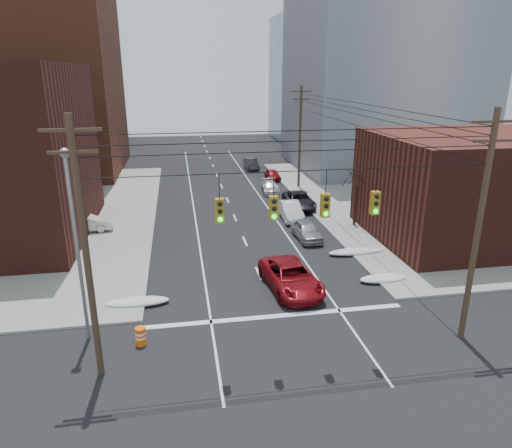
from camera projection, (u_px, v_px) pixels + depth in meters
name	position (u px, v px, depth m)	size (l,w,h in m)	color
ground	(311.00, 398.00, 18.25)	(160.00, 160.00, 0.00)	black
sidewalk_ne	(486.00, 195.00, 47.81)	(40.00, 40.00, 0.15)	gray
building_brick_tall	(8.00, 48.00, 54.44)	(24.00, 20.00, 30.00)	brown
building_brick_far	(54.00, 109.00, 81.27)	(22.00, 18.00, 12.00)	#4A1D16
building_office	(383.00, 71.00, 58.93)	(22.00, 20.00, 25.00)	gray
building_glass	(331.00, 79.00, 84.02)	(20.00, 18.00, 22.00)	gray
building_storefront	(481.00, 187.00, 34.83)	(16.00, 12.00, 8.00)	#4A1D16
utility_pole_left	(86.00, 249.00, 17.84)	(2.20, 0.28, 11.00)	#473323
utility_pole_right	(479.00, 226.00, 20.58)	(2.20, 0.28, 11.00)	#473323
utility_pole_far	(300.00, 135.00, 49.54)	(2.20, 0.28, 11.00)	#473323
traffic_signals	(300.00, 205.00, 18.76)	(17.00, 0.42, 2.02)	black
street_light	(75.00, 232.00, 20.55)	(0.44, 0.44, 9.32)	gray
bare_tree	(355.00, 200.00, 37.74)	(2.09, 2.20, 4.93)	black
snow_nw	(137.00, 302.00, 25.39)	(3.50, 1.08, 0.42)	silver
snow_ne	(383.00, 278.00, 28.25)	(3.00, 1.08, 0.42)	silver
snow_east_far	(356.00, 252.00, 32.45)	(4.00, 1.08, 0.42)	silver
red_pickup	(291.00, 277.00, 27.09)	(2.62, 5.69, 1.58)	maroon
parked_car_a	(307.00, 230.00, 35.32)	(1.67, 4.16, 1.42)	#A5A5AA
parked_car_b	(291.00, 211.00, 40.13)	(1.60, 4.58, 1.51)	silver
parked_car_c	(299.00, 200.00, 43.35)	(2.50, 5.43, 1.51)	black
parked_car_d	(270.00, 187.00, 48.87)	(1.71, 4.20, 1.22)	#BBBCC1
parked_car_e	(273.00, 175.00, 54.80)	(1.45, 3.61, 1.23)	maroon
parked_car_f	(251.00, 164.00, 60.35)	(1.52, 4.36, 1.44)	black
lot_car_a	(85.00, 223.00, 36.57)	(1.50, 4.29, 1.41)	silver
lot_car_b	(67.00, 203.00, 41.95)	(2.54, 5.50, 1.53)	#BABABF
lot_car_c	(11.00, 232.00, 34.68)	(1.77, 4.36, 1.27)	black
lot_car_d	(38.00, 216.00, 38.59)	(1.46, 3.62, 1.23)	#A2A2A7
construction_barrel	(141.00, 336.00, 21.66)	(0.54, 0.54, 0.90)	#FF5B0D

